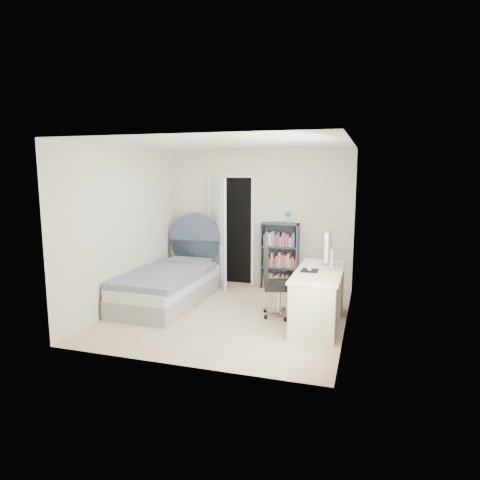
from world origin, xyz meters
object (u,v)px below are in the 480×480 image
(floor_lamp, at_px, (211,257))
(bookcase, at_px, (280,258))
(bed, at_px, (171,282))
(office_chair, at_px, (274,279))
(desk, at_px, (319,295))
(nightstand, at_px, (195,263))

(floor_lamp, height_order, bookcase, bookcase)
(bed, height_order, bookcase, bookcase)
(office_chair, bearing_deg, bookcase, 98.54)
(floor_lamp, xyz_separation_m, desk, (2.23, -1.65, -0.08))
(nightstand, bearing_deg, office_chair, -37.20)
(bookcase, distance_m, office_chair, 1.55)
(bookcase, xyz_separation_m, office_chair, (0.23, -1.53, 0.00))
(bed, distance_m, office_chair, 1.81)
(floor_lamp, height_order, desk, desk)
(floor_lamp, distance_m, desk, 2.78)
(bookcase, bearing_deg, bed, -139.67)
(floor_lamp, xyz_separation_m, office_chair, (1.56, -1.50, 0.05))
(nightstand, relative_size, floor_lamp, 0.47)
(bed, distance_m, bookcase, 2.04)
(nightstand, height_order, floor_lamp, floor_lamp)
(bed, distance_m, nightstand, 1.20)
(bed, relative_size, bookcase, 1.57)
(floor_lamp, distance_m, office_chair, 2.17)
(bed, relative_size, nightstand, 3.87)
(desk, bearing_deg, floor_lamp, 143.59)
(bed, relative_size, floor_lamp, 1.81)
(bookcase, bearing_deg, office_chair, -81.46)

